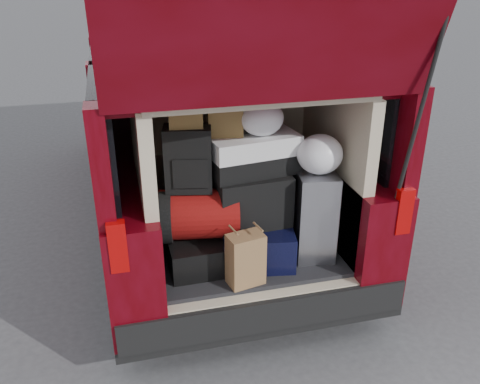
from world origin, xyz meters
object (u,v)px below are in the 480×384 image
(black_hardshell, at_px, (195,249))
(twotone_duffel, at_px, (253,154))
(kraft_bag, at_px, (246,259))
(red_duffel, at_px, (199,214))
(navy_hardshell, at_px, (256,238))
(black_soft_case, at_px, (252,200))
(backpack, at_px, (188,159))
(silver_roller, at_px, (312,211))

(black_hardshell, relative_size, twotone_duffel, 0.89)
(kraft_bag, relative_size, red_duffel, 0.68)
(black_hardshell, xyz_separation_m, navy_hardshell, (0.43, -0.00, 0.02))
(navy_hardshell, relative_size, black_soft_case, 1.18)
(black_hardshell, relative_size, navy_hardshell, 0.90)
(backpack, bearing_deg, black_hardshell, -39.30)
(navy_hardshell, relative_size, silver_roller, 0.93)
(red_duffel, relative_size, black_soft_case, 1.04)
(twotone_duffel, bearing_deg, red_duffel, -179.18)
(black_soft_case, bearing_deg, silver_roller, -9.36)
(navy_hardshell, height_order, twotone_duffel, twotone_duffel)
(backpack, xyz_separation_m, twotone_duffel, (0.43, 0.03, -0.02))
(kraft_bag, relative_size, twotone_duffel, 0.60)
(navy_hardshell, relative_size, red_duffel, 1.13)
(silver_roller, height_order, twotone_duffel, twotone_duffel)
(kraft_bag, bearing_deg, navy_hardshell, 51.47)
(black_soft_case, distance_m, twotone_duffel, 0.31)
(red_duffel, relative_size, twotone_duffel, 0.89)
(silver_roller, relative_size, twotone_duffel, 1.07)
(silver_roller, height_order, red_duffel, silver_roller)
(silver_roller, relative_size, backpack, 1.48)
(twotone_duffel, bearing_deg, backpack, 175.54)
(navy_hardshell, bearing_deg, twotone_duffel, 117.90)
(silver_roller, relative_size, kraft_bag, 1.79)
(black_soft_case, relative_size, twotone_duffel, 0.85)
(navy_hardshell, height_order, red_duffel, red_duffel)
(navy_hardshell, distance_m, backpack, 0.76)
(black_soft_case, bearing_deg, navy_hardshell, 5.69)
(twotone_duffel, bearing_deg, silver_roller, -21.78)
(black_hardshell, height_order, twotone_duffel, twotone_duffel)
(silver_roller, bearing_deg, twotone_duffel, 174.77)
(black_soft_case, height_order, twotone_duffel, twotone_duffel)
(red_duffel, xyz_separation_m, backpack, (-0.05, 0.03, 0.37))
(silver_roller, xyz_separation_m, red_duffel, (-0.78, 0.04, 0.06))
(silver_roller, bearing_deg, navy_hardshell, -178.78)
(silver_roller, bearing_deg, backpack, -176.39)
(navy_hardshell, relative_size, backpack, 1.37)
(navy_hardshell, distance_m, kraft_bag, 0.36)
(black_hardshell, bearing_deg, red_duffel, -20.16)
(kraft_bag, bearing_deg, backpack, 118.21)
(red_duffel, bearing_deg, silver_roller, 6.59)
(black_soft_case, xyz_separation_m, backpack, (-0.41, 0.03, 0.32))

